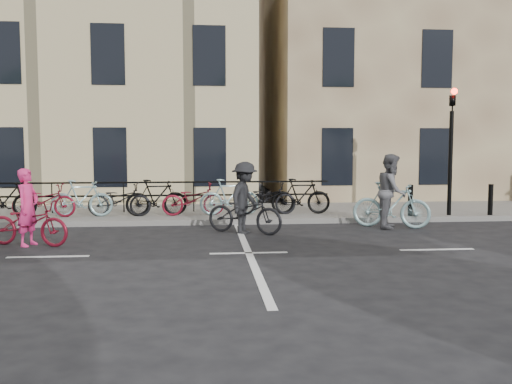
{
  "coord_description": "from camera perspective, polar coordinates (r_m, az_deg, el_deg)",
  "views": [
    {
      "loc": [
        -0.94,
        -11.48,
        2.29
      ],
      "look_at": [
        0.32,
        1.79,
        1.1
      ],
      "focal_mm": 40.0,
      "sensor_mm": 36.0,
      "label": 1
    }
  ],
  "objects": [
    {
      "name": "ground",
      "position": [
        11.75,
        -0.74,
        -6.14
      ],
      "size": [
        120.0,
        120.0,
        0.0
      ],
      "primitive_type": "plane",
      "color": "black",
      "rests_on": "ground"
    },
    {
      "name": "sidewalk",
      "position": [
        17.89,
        -15.24,
        -2.19
      ],
      "size": [
        46.0,
        4.0,
        0.15
      ],
      "primitive_type": "cube",
      "color": "slate",
      "rests_on": "ground"
    },
    {
      "name": "building_east",
      "position": [
        26.7,
        16.96,
        13.2
      ],
      "size": [
        14.0,
        10.0,
        12.0
      ],
      "primitive_type": "cube",
      "color": "#917657",
      "rests_on": "sidewalk"
    },
    {
      "name": "building_west",
      "position": [
        25.93,
        -23.96,
        11.0
      ],
      "size": [
        20.0,
        10.0,
        10.0
      ],
      "primitive_type": "cube",
      "color": "#C8B887",
      "rests_on": "sidewalk"
    },
    {
      "name": "traffic_light",
      "position": [
        17.36,
        18.95,
        5.37
      ],
      "size": [
        0.18,
        0.3,
        3.9
      ],
      "color": "black",
      "rests_on": "sidewalk"
    },
    {
      "name": "bollard_east",
      "position": [
        16.9,
        15.18,
        -0.82
      ],
      "size": [
        0.14,
        0.14,
        0.9
      ],
      "primitive_type": "cylinder",
      "color": "black",
      "rests_on": "sidewalk"
    },
    {
      "name": "bollard_west",
      "position": [
        17.89,
        22.4,
        -0.71
      ],
      "size": [
        0.14,
        0.14,
        0.9
      ],
      "primitive_type": "cylinder",
      "color": "black",
      "rests_on": "sidewalk"
    },
    {
      "name": "parked_bikes",
      "position": [
        16.71,
        -11.85,
        -0.65
      ],
      "size": [
        11.45,
        1.23,
        1.05
      ],
      "color": "black",
      "rests_on": "sidewalk"
    },
    {
      "name": "cyclist_pink",
      "position": [
        13.45,
        -21.81,
        -2.53
      ],
      "size": [
        2.02,
        1.22,
        1.7
      ],
      "rotation": [
        0.0,
        0.0,
        1.26
      ],
      "color": "maroon",
      "rests_on": "ground"
    },
    {
      "name": "cyclist_grey",
      "position": [
        15.45,
        13.4,
        -0.6
      ],
      "size": [
        2.09,
        1.34,
        1.96
      ],
      "rotation": [
        0.0,
        0.0,
        1.16
      ],
      "color": "#92BDBF",
      "rests_on": "ground"
    },
    {
      "name": "cyclist_dark",
      "position": [
        14.15,
        -1.13,
        -1.34
      ],
      "size": [
        2.09,
        1.61,
        1.79
      ],
      "rotation": [
        0.0,
        0.0,
        1.05
      ],
      "color": "black",
      "rests_on": "ground"
    }
  ]
}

